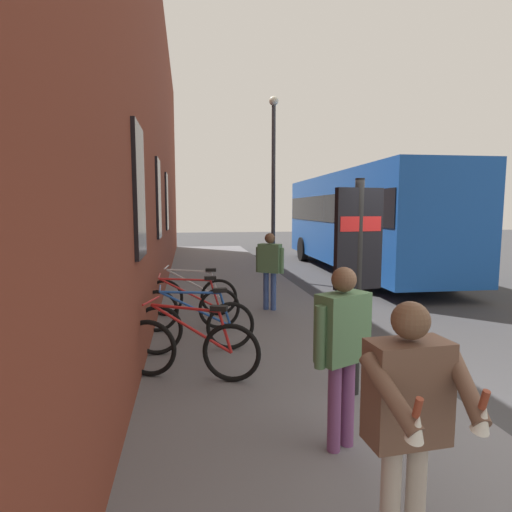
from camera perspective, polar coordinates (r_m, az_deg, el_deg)
The scene contains 13 objects.
ground at distance 10.30m, azimuth 13.25°, elevation -6.02°, with size 60.00×60.00×0.00m, color #38383A.
sidewalk_pavement at distance 11.54m, azimuth -3.43°, elevation -4.22°, with size 24.00×3.50×0.12m, color slate.
station_facade at distance 12.46m, azimuth -13.83°, elevation 15.30°, with size 22.00×0.65×8.31m.
bicycle_leaning_wall at distance 5.26m, azimuth -8.99°, elevation -12.31°, with size 0.69×1.70×0.97m.
bicycle_beside_lamp at distance 6.19m, azimuth -8.31°, elevation -9.43°, with size 0.48×1.77×0.97m.
bicycle_far_end at distance 7.27m, azimuth -9.11°, elevation -7.03°, with size 0.48×1.77×0.97m.
bicycle_mid_rack at distance 8.25m, azimuth -8.69°, elevation -5.41°, with size 0.48×1.77×0.97m.
transit_info_sign at distance 4.67m, azimuth 13.76°, elevation 0.41°, with size 0.16×0.56×2.40m.
city_bus at distance 14.88m, azimuth 14.11°, elevation 5.20°, with size 10.57×2.89×3.35m.
pedestrian_by_facade at distance 3.69m, azimuth 11.75°, elevation -11.09°, with size 0.40×0.56×1.59m.
pedestrian_near_bus at distance 8.54m, azimuth 1.89°, elevation -0.99°, with size 0.43×0.53×1.59m.
tourist_with_hotdogs at distance 2.60m, azimuth 20.17°, elevation -19.05°, with size 0.56×0.61×1.58m.
street_lamp at distance 12.91m, azimuth 2.40°, elevation 11.40°, with size 0.28×0.28×5.41m.
Camera 1 is at (-3.28, 2.91, 2.20)m, focal length 29.30 mm.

